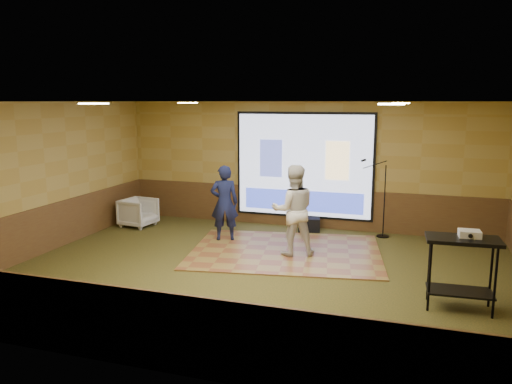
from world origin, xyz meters
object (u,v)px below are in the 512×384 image
(player_left, at_px, (224,203))
(banquet_chair, at_px, (138,212))
(av_table, at_px, (462,258))
(dance_floor, at_px, (286,251))
(projector, at_px, (470,234))
(player_right, at_px, (293,210))
(projector_screen, at_px, (304,167))
(duffel_bag, at_px, (309,225))
(mic_stand, at_px, (381,215))

(player_left, relative_size, banquet_chair, 2.17)
(av_table, bearing_deg, dance_floor, 148.34)
(projector, bearing_deg, player_right, 147.85)
(player_left, bearing_deg, projector_screen, -150.16)
(projector_screen, relative_size, banquet_chair, 4.41)
(player_left, bearing_deg, dance_floor, 142.97)
(projector, xyz_separation_m, duffel_bag, (-3.10, 3.63, -0.97))
(av_table, xyz_separation_m, projector, (0.08, 0.07, 0.35))
(player_right, xyz_separation_m, duffel_bag, (-0.09, 1.95, -0.76))
(av_table, bearing_deg, duffel_bag, 129.16)
(player_left, relative_size, av_table, 1.52)
(player_left, bearing_deg, projector, 132.64)
(dance_floor, xyz_separation_m, duffel_bag, (0.10, 1.78, 0.14))
(duffel_bag, bearing_deg, av_table, -50.84)
(dance_floor, xyz_separation_m, projector, (3.20, -1.85, 1.11))
(player_left, bearing_deg, av_table, 131.49)
(av_table, bearing_deg, projector_screen, 128.77)
(player_right, bearing_deg, duffel_bag, -109.95)
(dance_floor, bearing_deg, duffel_bag, 86.64)
(projector_screen, bearing_deg, projector, -49.99)
(mic_stand, bearing_deg, dance_floor, -109.17)
(dance_floor, relative_size, player_left, 2.30)
(player_left, distance_m, mic_stand, 3.52)
(dance_floor, distance_m, duffel_bag, 1.79)
(dance_floor, bearing_deg, player_left, 164.58)
(projector, bearing_deg, duffel_bag, 127.51)
(dance_floor, height_order, player_right, player_right)
(dance_floor, height_order, mic_stand, mic_stand)
(player_left, distance_m, av_table, 5.15)
(projector, xyz_separation_m, mic_stand, (-1.47, 3.65, -0.63))
(dance_floor, distance_m, banquet_chair, 4.07)
(projector_screen, bearing_deg, duffel_bag, -55.95)
(mic_stand, bearing_deg, banquet_chair, -146.77)
(mic_stand, height_order, banquet_chair, mic_stand)
(duffel_bag, bearing_deg, mic_stand, 0.76)
(player_left, distance_m, duffel_bag, 2.20)
(av_table, xyz_separation_m, duffel_bag, (-3.01, 3.70, -0.62))
(dance_floor, xyz_separation_m, banquet_chair, (-3.94, 0.96, 0.33))
(player_left, height_order, duffel_bag, player_left)
(mic_stand, relative_size, duffel_bag, 3.51)
(projector_screen, bearing_deg, banquet_chair, -163.22)
(banquet_chair, bearing_deg, projector, -103.78)
(player_right, relative_size, banquet_chair, 2.36)
(banquet_chair, xyz_separation_m, duffel_bag, (4.05, 0.82, -0.19))
(player_right, bearing_deg, projector, 128.35)
(dance_floor, relative_size, player_right, 2.12)
(player_right, bearing_deg, player_left, -41.59)
(player_right, relative_size, projector, 5.95)
(player_left, relative_size, duffel_bag, 3.28)
(projector_screen, distance_m, dance_floor, 2.57)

